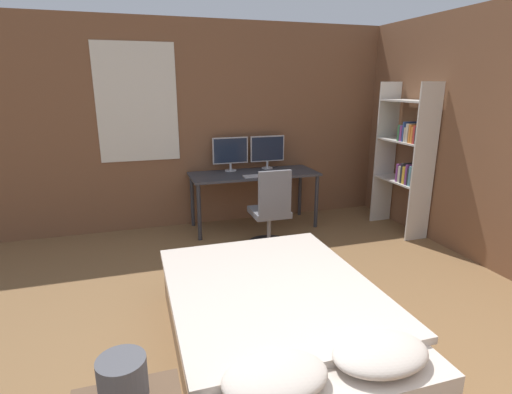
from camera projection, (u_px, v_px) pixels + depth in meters
wall_back at (233, 125)px, 5.48m from camera, size 12.00×0.08×2.70m
bed at (277, 324)px, 2.85m from camera, size 1.45×2.09×0.57m
bedside_lamp at (123, 379)px, 1.69m from camera, size 0.21×0.21×0.25m
desk at (254, 179)px, 5.35m from camera, size 1.70×0.66×0.76m
monitor_left at (230, 152)px, 5.39m from camera, size 0.49×0.16×0.46m
monitor_right at (267, 150)px, 5.54m from camera, size 0.49×0.16×0.46m
keyboard at (259, 176)px, 5.12m from camera, size 0.41×0.13×0.02m
computer_mouse at (281, 174)px, 5.20m from camera, size 0.07×0.05×0.04m
office_chair at (271, 218)px, 4.71m from camera, size 0.52×0.52×0.97m
bookshelf at (408, 153)px, 5.06m from camera, size 0.32×0.80×1.93m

